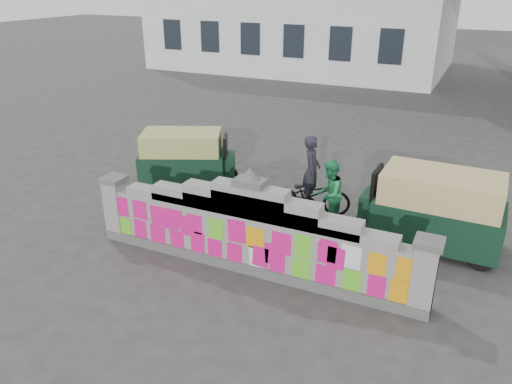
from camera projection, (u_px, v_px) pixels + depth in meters
ground at (251, 269)px, 9.24m from camera, size 100.00×100.00×0.00m
parapet_wall at (250, 233)px, 8.94m from camera, size 6.48×0.44×2.01m
cyclist_bike at (310, 194)px, 11.22m from camera, size 1.90×1.08×0.94m
cyclist_rider at (311, 181)px, 11.09m from camera, size 0.52×0.66×1.60m
pedestrian at (329, 194)px, 10.58m from camera, size 0.60×0.75×1.48m
rickshaw_left at (185, 157)px, 12.82m from camera, size 2.56×1.94×1.38m
rickshaw_right at (435, 209)px, 9.76m from camera, size 2.82×1.36×1.55m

